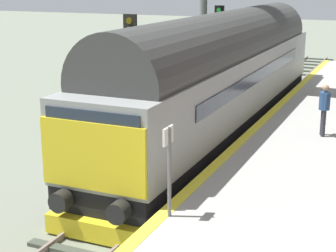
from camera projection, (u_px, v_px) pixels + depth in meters
ground_plane at (138, 205)px, 14.36m from camera, size 140.00×140.00×0.00m
track_main at (138, 203)px, 14.34m from camera, size 2.50×60.00×0.15m
station_platform at (273, 210)px, 12.82m from camera, size 4.00×44.00×1.01m
diesel_locomotive at (223, 72)px, 19.92m from camera, size 2.74×18.84×4.68m
signal_post_mid at (131, 67)px, 17.21m from camera, size 0.44×0.22×4.76m
signal_post_far at (219, 42)px, 24.94m from camera, size 0.44×0.22×4.64m
platform_number_sign at (169, 158)px, 11.00m from camera, size 0.10×0.44×1.93m
waiting_passenger at (324, 105)px, 16.89m from camera, size 0.43×0.49×1.64m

